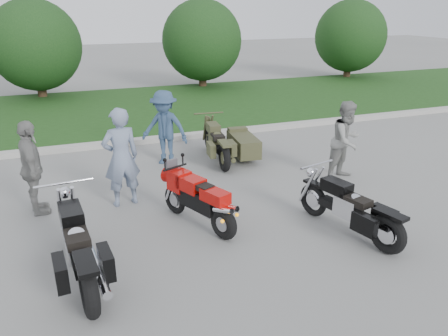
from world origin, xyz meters
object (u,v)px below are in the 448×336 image
object	(u,v)px
person_grey	(346,140)
cruiser_sidecar	(233,144)
person_back	(32,169)
cruiser_left	(79,251)
person_stripe	(121,158)
sportbike_red	(199,199)
cruiser_right	(353,211)
person_denim	(165,128)

from	to	relation	value
person_grey	cruiser_sidecar	bearing A→B (deg)	112.42
cruiser_sidecar	person_back	distance (m)	4.86
cruiser_left	person_stripe	size ratio (longest dim) A/B	1.30
sportbike_red	person_grey	size ratio (longest dim) A/B	1.02
cruiser_right	cruiser_sidecar	world-z (taller)	cruiser_sidecar
cruiser_left	cruiser_right	size ratio (longest dim) A/B	1.15
cruiser_left	person_back	xyz separation A→B (m)	(-0.64, 2.59, 0.40)
sportbike_red	person_denim	bearing A→B (deg)	63.45
cruiser_left	person_stripe	xyz separation A→B (m)	(0.97, 2.41, 0.48)
sportbike_red	person_stripe	distance (m)	1.86
sportbike_red	cruiser_left	xyz separation A→B (m)	(-2.09, -1.00, -0.03)
cruiser_sidecar	person_back	size ratio (longest dim) A/B	1.27
person_denim	sportbike_red	bearing A→B (deg)	-56.38
person_back	person_stripe	bearing A→B (deg)	-103.53
person_grey	person_denim	size ratio (longest dim) A/B	0.97
person_denim	person_back	distance (m)	3.48
person_stripe	cruiser_sidecar	bearing A→B (deg)	-159.23
person_back	person_denim	bearing A→B (deg)	-65.02
cruiser_sidecar	person_denim	distance (m)	1.76
person_stripe	sportbike_red	bearing A→B (deg)	119.91
person_denim	person_stripe	bearing A→B (deg)	-86.08
sportbike_red	cruiser_right	bearing A→B (deg)	-50.31
cruiser_sidecar	person_back	bearing A→B (deg)	-156.37
sportbike_red	person_denim	xyz separation A→B (m)	(0.21, 3.45, 0.38)
cruiser_left	sportbike_red	bearing A→B (deg)	20.69
sportbike_red	person_back	bearing A→B (deg)	126.81
sportbike_red	person_grey	distance (m)	3.97
sportbike_red	cruiser_right	size ratio (longest dim) A/B	0.81
cruiser_left	person_back	size ratio (longest dim) A/B	1.41
cruiser_left	cruiser_right	bearing A→B (deg)	-7.69
cruiser_sidecar	cruiser_right	bearing A→B (deg)	-77.89
person_stripe	person_grey	bearing A→B (deg)	167.53
cruiser_right	person_grey	distance (m)	2.75
cruiser_right	person_stripe	xyz separation A→B (m)	(-3.48, 2.63, 0.54)
cruiser_right	person_grey	xyz separation A→B (m)	(1.45, 2.29, 0.45)
cruiser_left	cruiser_sidecar	distance (m)	5.69
sportbike_red	person_stripe	bearing A→B (deg)	105.43
cruiser_left	cruiser_right	distance (m)	4.46
person_grey	person_denim	bearing A→B (deg)	125.01
cruiser_left	person_back	world-z (taller)	person_back
person_grey	person_back	bearing A→B (deg)	153.99
sportbike_red	cruiser_left	size ratio (longest dim) A/B	0.71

